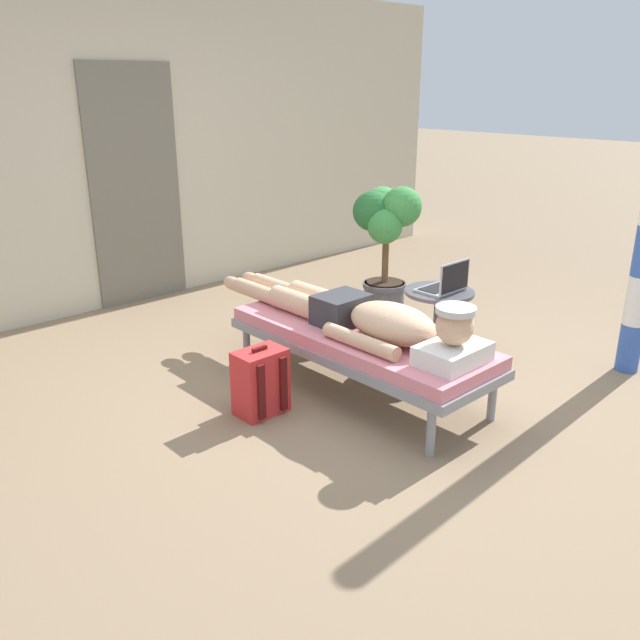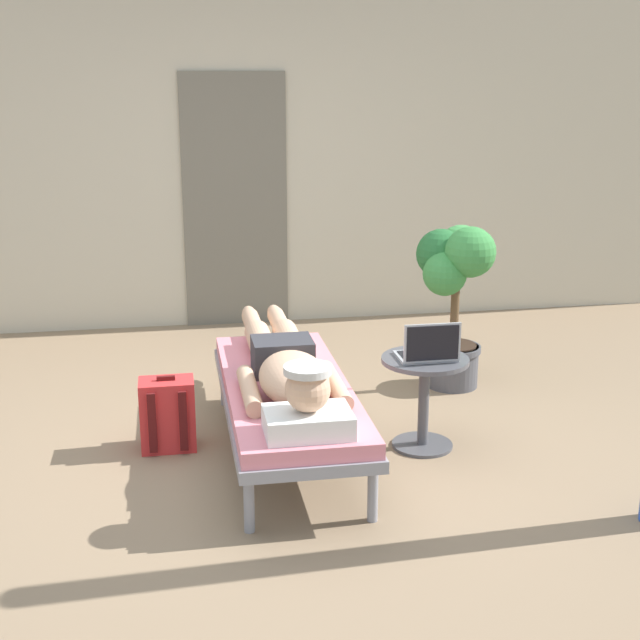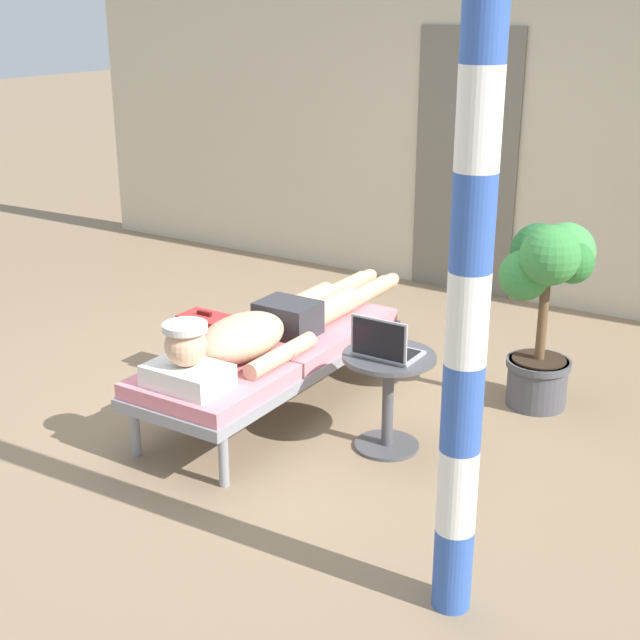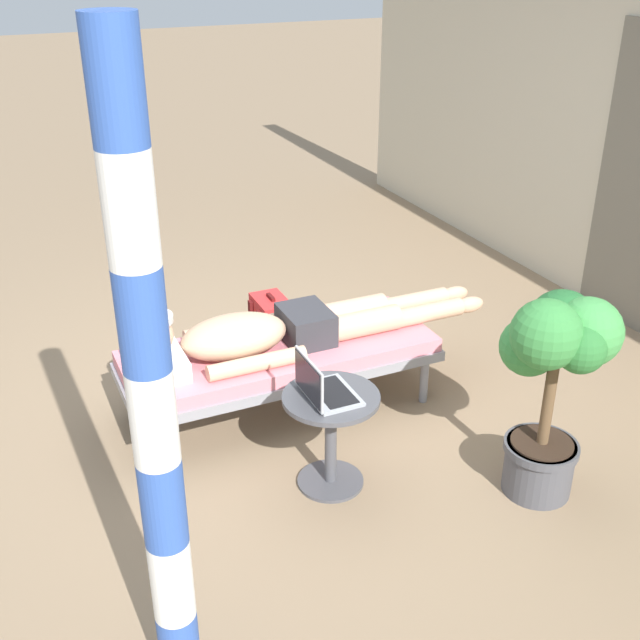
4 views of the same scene
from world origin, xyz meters
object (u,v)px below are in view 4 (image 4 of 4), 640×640
person_reclining (273,331)px  potted_plant (555,365)px  backpack (272,327)px  porch_post (153,416)px  side_table (331,424)px  laptop (321,387)px  lounge_chair (280,356)px

person_reclining → potted_plant: 1.56m
backpack → porch_post: (2.23, -1.24, 0.99)m
side_table → potted_plant: 1.11m
person_reclining → backpack: 0.76m
side_table → backpack: bearing=170.6°
laptop → porch_post: porch_post is taller
lounge_chair → laptop: 0.80m
person_reclining → potted_plant: size_ratio=1.98×
porch_post → side_table: bearing=129.5°
laptop → porch_post: 1.40m
side_table → porch_post: 1.54m
side_table → laptop: bearing=-90.0°
lounge_chair → person_reclining: 0.18m
side_table → backpack: 1.43m
lounge_chair → potted_plant: bearing=35.9°
side_table → laptop: 0.23m
lounge_chair → backpack: backpack is taller
person_reclining → backpack: (-0.64, 0.23, -0.32)m
lounge_chair → potted_plant: potted_plant is taller
backpack → potted_plant: potted_plant is taller
backpack → person_reclining: bearing=-20.1°
person_reclining → porch_post: porch_post is taller
lounge_chair → backpack: (-0.64, 0.20, -0.15)m
side_table → laptop: size_ratio=1.69×
potted_plant → lounge_chair: bearing=-144.1°
lounge_chair → laptop: bearing=-6.2°
porch_post → backpack: bearing=151.0°
person_reclining → porch_post: bearing=-32.3°
potted_plant → porch_post: (0.35, -1.94, 0.46)m
side_table → porch_post: size_ratio=0.22×
side_table → laptop: laptop is taller
side_table → potted_plant: size_ratio=0.48×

